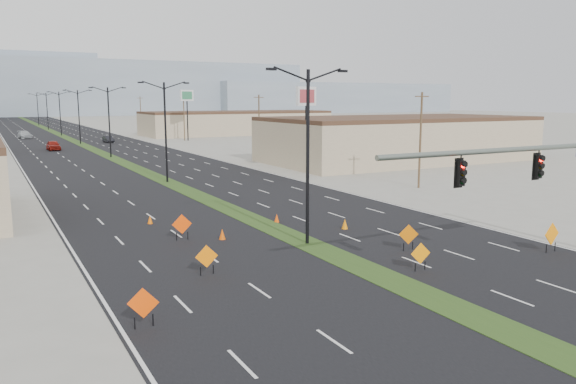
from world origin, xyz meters
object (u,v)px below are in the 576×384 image
car_left (53,145)px  pole_sign_east_far (187,99)px  streetlight_6 (38,108)px  cone_0 (222,234)px  construction_sign_3 (421,255)px  pole_sign_east_near (306,103)px  streetlight_3 (79,115)px  streetlight_2 (109,120)px  construction_sign_1 (207,258)px  signal_mast (563,173)px  cone_3 (150,220)px  streetlight_5 (47,110)px  streetlight_1 (166,129)px  construction_sign_5 (552,235)px  cone_2 (345,224)px  construction_sign_0 (143,305)px  cone_1 (277,218)px  streetlight_4 (60,112)px  car_far (25,135)px  construction_sign_4 (409,235)px  construction_sign_2 (182,225)px  streetlight_0 (308,151)px  car_mid (108,139)px

car_left → pole_sign_east_far: bearing=20.3°
streetlight_6 → cone_0: size_ratio=15.10×
construction_sign_3 → pole_sign_east_near: 38.51m
streetlight_3 → pole_sign_east_near: streetlight_3 is taller
streetlight_2 → construction_sign_1: 59.35m
signal_mast → cone_3: (-15.22, 19.68, -4.49)m
streetlight_5 → car_left: size_ratio=2.12×
streetlight_1 → car_left: size_ratio=2.12×
streetlight_1 → construction_sign_5: 37.88m
cone_0 → cone_2: cone_2 is taller
construction_sign_0 → cone_1: size_ratio=2.56×
streetlight_2 → construction_sign_3: size_ratio=7.06×
car_left → cone_3: size_ratio=7.85×
streetlight_1 → cone_1: size_ratio=16.57×
streetlight_4 → car_left: streetlight_4 is taller
car_far → pole_sign_east_far: 37.62m
car_far → cone_2: (12.18, -103.72, -0.44)m
construction_sign_4 → cone_2: size_ratio=2.17×
construction_sign_2 → streetlight_5: bearing=92.8°
construction_sign_2 → streetlight_6: bearing=93.2°
streetlight_3 → cone_0: 80.95m
construction_sign_1 → cone_2: (11.28, 4.81, -0.52)m
construction_sign_3 → pole_sign_east_near: (14.09, 35.12, 7.14)m
streetlight_0 → construction_sign_1: (-7.21, -2.73, -4.55)m
construction_sign_5 → construction_sign_3: bearing=169.4°
car_mid → construction_sign_0: construction_sign_0 is taller
construction_sign_1 → construction_sign_2: 7.15m
streetlight_4 → car_left: 40.43m
streetlight_5 → construction_sign_4: size_ratio=6.74×
streetlight_2 → construction_sign_3: streetlight_2 is taller
streetlight_1 → construction_sign_4: streetlight_1 is taller
streetlight_5 → pole_sign_east_far: bearing=-70.2°
construction_sign_5 → car_left: bearing=97.0°
streetlight_0 → construction_sign_1: bearing=-159.2°
streetlight_0 → streetlight_4: size_ratio=1.00×
streetlight_6 → construction_sign_3: size_ratio=7.06×
streetlight_2 → streetlight_6: size_ratio=1.00×
streetlight_5 → car_left: (-6.00, -67.72, -4.61)m
streetlight_2 → cone_0: 53.08m
streetlight_2 → streetlight_6: 112.00m
cone_2 → pole_sign_east_far: (16.58, 80.69, 8.01)m
streetlight_1 → construction_sign_4: bearing=-82.5°
streetlight_4 → construction_sign_2: 107.93m
car_left → construction_sign_5: size_ratio=2.83×
streetlight_1 → pole_sign_east_near: size_ratio=1.03×
construction_sign_2 → construction_sign_4: size_ratio=1.07×
streetlight_2 → streetlight_5: bearing=90.0°
car_mid → streetlight_6: bearing=88.8°
car_far → cone_2: bearing=-90.9°
streetlight_2 → streetlight_6: (0.00, 112.00, 0.00)m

